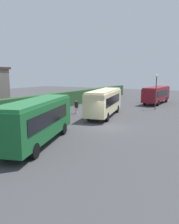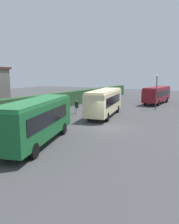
# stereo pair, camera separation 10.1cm
# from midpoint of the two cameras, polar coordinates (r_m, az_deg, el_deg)

# --- Properties ---
(ground_plane) EXTENTS (109.18, 109.18, 0.00)m
(ground_plane) POSITION_cam_midpoint_polar(r_m,az_deg,el_deg) (22.04, 4.43, -3.91)
(ground_plane) COLOR #424244
(bus_green) EXTENTS (9.54, 5.14, 3.33)m
(bus_green) POSITION_cam_midpoint_polar(r_m,az_deg,el_deg) (16.94, -13.22, -1.73)
(bus_green) COLOR #19602D
(bus_green) RESTS_ON ground_plane
(bus_cream) EXTENTS (10.06, 4.31, 3.28)m
(bus_cream) POSITION_cam_midpoint_polar(r_m,az_deg,el_deg) (27.45, 4.07, 2.82)
(bus_cream) COLOR beige
(bus_cream) RESTS_ON ground_plane
(bus_maroon) EXTENTS (9.26, 2.85, 2.97)m
(bus_maroon) POSITION_cam_midpoint_polar(r_m,az_deg,el_deg) (40.71, 17.08, 4.48)
(bus_maroon) COLOR maroon
(bus_maroon) RESTS_ON ground_plane
(person_center) EXTENTS (0.35, 0.47, 1.80)m
(person_center) POSITION_cam_midpoint_polar(r_m,az_deg,el_deg) (29.05, -3.25, 1.36)
(person_center) COLOR silver
(person_center) RESTS_ON ground_plane
(person_right) EXTENTS (0.49, 0.46, 1.94)m
(person_right) POSITION_cam_midpoint_polar(r_m,az_deg,el_deg) (31.52, 0.84, 2.21)
(person_right) COLOR black
(person_right) RESTS_ON ground_plane
(hedge_row) EXTENTS (66.59, 1.33, 2.36)m
(hedge_row) POSITION_cam_midpoint_polar(r_m,az_deg,el_deg) (28.80, -17.17, 1.33)
(hedge_row) COLOR #294D2B
(hedge_row) RESTS_ON ground_plane
(lamppost) EXTENTS (0.36, 0.36, 5.13)m
(lamppost) POSITION_cam_midpoint_polar(r_m,az_deg,el_deg) (33.58, 17.02, 6.03)
(lamppost) COLOR #38383D
(lamppost) RESTS_ON ground_plane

